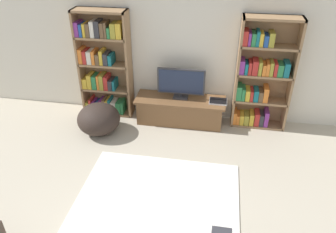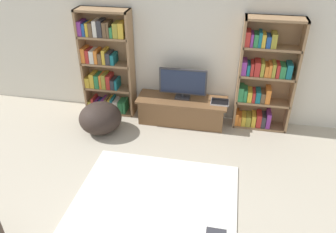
# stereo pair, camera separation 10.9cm
# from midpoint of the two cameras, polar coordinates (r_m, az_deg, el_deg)

# --- Properties ---
(wall_back) EXTENTS (8.80, 0.06, 2.60)m
(wall_back) POSITION_cam_midpoint_polar(r_m,az_deg,el_deg) (5.32, 1.66, 12.98)
(wall_back) COLOR silver
(wall_back) RESTS_ON ground_plane
(bookshelf_left) EXTENTS (0.86, 0.30, 1.79)m
(bookshelf_left) POSITION_cam_midpoint_polar(r_m,az_deg,el_deg) (5.61, -11.70, 8.71)
(bookshelf_left) COLOR #93704C
(bookshelf_left) RESTS_ON ground_plane
(bookshelf_right) EXTENTS (0.86, 0.30, 1.79)m
(bookshelf_right) POSITION_cam_midpoint_polar(r_m,az_deg,el_deg) (5.31, 15.32, 6.68)
(bookshelf_right) COLOR #93704C
(bookshelf_right) RESTS_ON ground_plane
(tv_stand) EXTENTS (1.48, 0.50, 0.43)m
(tv_stand) POSITION_cam_midpoint_polar(r_m,az_deg,el_deg) (5.48, 1.55, 1.12)
(tv_stand) COLOR brown
(tv_stand) RESTS_ON ground_plane
(television) EXTENTS (0.77, 0.16, 0.51)m
(television) POSITION_cam_midpoint_polar(r_m,az_deg,el_deg) (5.29, 1.68, 5.87)
(television) COLOR #2D2D33
(television) RESTS_ON tv_stand
(laptop) EXTENTS (0.29, 0.23, 0.03)m
(laptop) POSITION_cam_midpoint_polar(r_m,az_deg,el_deg) (5.33, 8.14, 2.64)
(laptop) COLOR silver
(laptop) RESTS_ON tv_stand
(area_rug) EXTENTS (1.98, 1.97, 0.02)m
(area_rug) POSITION_cam_midpoint_polar(r_m,az_deg,el_deg) (4.03, -3.15, -16.06)
(area_rug) COLOR white
(area_rug) RESTS_ON ground_plane
(beanbag_ottoman) EXTENTS (0.67, 0.67, 0.49)m
(beanbag_ottoman) POSITION_cam_midpoint_polar(r_m,az_deg,el_deg) (5.31, -12.53, -0.43)
(beanbag_ottoman) COLOR #2D231E
(beanbag_ottoman) RESTS_ON ground_plane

